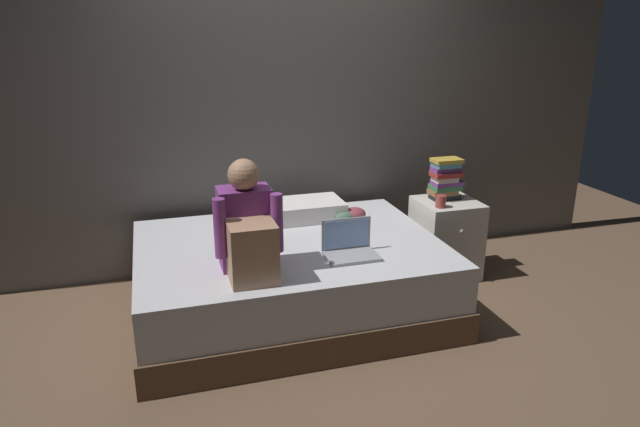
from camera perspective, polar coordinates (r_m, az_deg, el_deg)
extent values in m
plane|color=brown|center=(3.78, 1.12, -11.25)|extent=(8.00, 8.00, 0.00)
cube|color=#605B56|center=(4.47, -3.58, 11.71)|extent=(5.60, 0.10, 2.70)
cube|color=brown|center=(3.94, -3.03, -8.32)|extent=(2.00, 1.50, 0.20)
cube|color=silver|center=(3.83, -3.09, -4.98)|extent=(1.96, 1.46, 0.30)
cube|color=beige|center=(4.52, 12.38, -2.39)|extent=(0.44, 0.44, 0.59)
sphere|color=gray|center=(4.29, 13.90, -1.75)|extent=(0.04, 0.04, 0.04)
cube|color=#75337A|center=(3.36, -7.47, -1.39)|extent=(0.30, 0.20, 0.48)
sphere|color=#A87C5E|center=(3.24, -7.61, 3.85)|extent=(0.18, 0.18, 0.18)
cube|color=#A87C5E|center=(3.18, -6.75, -3.87)|extent=(0.26, 0.24, 0.34)
cylinder|color=#75337A|center=(3.19, -9.92, -1.47)|extent=(0.07, 0.07, 0.34)
cylinder|color=#75337A|center=(3.24, -4.30, -0.93)|extent=(0.07, 0.07, 0.34)
cube|color=#9EA0A5|center=(3.53, 3.20, -4.30)|extent=(0.32, 0.22, 0.02)
cube|color=#9EA0A5|center=(3.59, 2.61, -2.00)|extent=(0.32, 0.01, 0.20)
cube|color=#8CB2EA|center=(3.58, 2.65, -2.04)|extent=(0.29, 0.00, 0.18)
cube|color=silver|center=(4.22, -1.56, 0.38)|extent=(0.56, 0.36, 0.13)
cube|color=black|center=(4.46, 12.30, 1.65)|extent=(0.21, 0.12, 0.04)
cube|color=brown|center=(4.45, 12.10, 2.11)|extent=(0.20, 0.14, 0.04)
cube|color=#387042|center=(4.45, 12.35, 2.59)|extent=(0.22, 0.15, 0.04)
cube|color=#703D84|center=(4.43, 12.55, 2.97)|extent=(0.23, 0.13, 0.03)
cube|color=beige|center=(4.41, 12.31, 3.38)|extent=(0.17, 0.12, 0.04)
cube|color=#9E2D28|center=(4.40, 12.42, 3.84)|extent=(0.21, 0.14, 0.03)
cube|color=#703D84|center=(4.40, 12.43, 4.33)|extent=(0.21, 0.12, 0.04)
cube|color=teal|center=(4.39, 12.43, 4.78)|extent=(0.18, 0.15, 0.03)
cube|color=gold|center=(4.38, 12.52, 5.17)|extent=(0.21, 0.15, 0.03)
cylinder|color=#933833|center=(4.25, 11.93, 1.19)|extent=(0.08, 0.08, 0.09)
ellipsoid|color=#4C6B56|center=(4.14, 2.41, -0.31)|extent=(0.15, 0.13, 0.08)
ellipsoid|color=#8E3D47|center=(4.18, 3.42, -0.04)|extent=(0.17, 0.15, 0.10)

